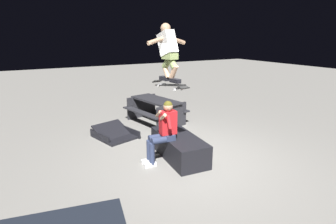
# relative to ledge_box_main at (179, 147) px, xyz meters

# --- Properties ---
(ground_plane) EXTENTS (40.00, 40.00, 0.00)m
(ground_plane) POSITION_rel_ledge_box_main_xyz_m (-0.26, -0.18, -0.25)
(ground_plane) COLOR gray
(ledge_box_main) EXTENTS (1.70, 0.84, 0.51)m
(ledge_box_main) POSITION_rel_ledge_box_main_xyz_m (0.00, 0.00, 0.00)
(ledge_box_main) COLOR black
(ledge_box_main) RESTS_ON ground
(person_sitting_on_ledge) EXTENTS (0.60, 0.77, 1.34)m
(person_sitting_on_ledge) POSITION_rel_ledge_box_main_xyz_m (-0.04, 0.41, 0.50)
(person_sitting_on_ledge) COLOR #2D3856
(person_sitting_on_ledge) RESTS_ON ground
(skateboard) EXTENTS (1.04, 0.32, 0.14)m
(skateboard) POSITION_rel_ledge_box_main_xyz_m (-0.09, 0.29, 1.43)
(skateboard) COLOR black
(skater_airborne) EXTENTS (0.63, 0.89, 1.12)m
(skater_airborne) POSITION_rel_ledge_box_main_xyz_m (-0.04, 0.30, 2.11)
(skater_airborne) COLOR black
(kicker_ramp) EXTENTS (1.20, 1.11, 0.42)m
(kicker_ramp) POSITION_rel_ledge_box_main_xyz_m (1.87, 0.87, -0.19)
(kicker_ramp) COLOR black
(kicker_ramp) RESTS_ON ground
(picnic_table_back) EXTENTS (1.93, 1.65, 0.75)m
(picnic_table_back) POSITION_rel_ledge_box_main_xyz_m (2.54, -0.68, 0.24)
(picnic_table_back) COLOR #28282D
(picnic_table_back) RESTS_ON ground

